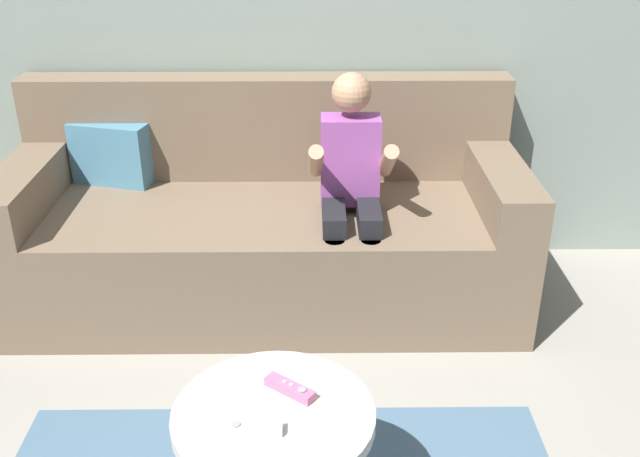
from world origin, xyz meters
TOP-DOWN VIEW (x-y plane):
  - couch at (-0.19, 1.37)m, footprint 2.02×0.80m
  - person_seated_on_couch at (0.15, 1.19)m, footprint 0.31×0.38m
  - coffee_table at (-0.09, 0.10)m, footprint 0.50×0.50m
  - game_remote_white_near_edge at (-0.13, 0.01)m, footprint 0.14×0.04m
  - game_remote_pink_center at (-0.05, 0.16)m, footprint 0.13×0.11m

SIDE VIEW (x-z plane):
  - couch at x=-0.19m, z-range -0.13..0.73m
  - coffee_table at x=-0.09m, z-range 0.13..0.56m
  - game_remote_white_near_edge at x=-0.13m, z-range 0.43..0.46m
  - game_remote_pink_center at x=-0.05m, z-range 0.43..0.46m
  - person_seated_on_couch at x=0.15m, z-range 0.07..1.04m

